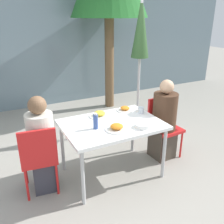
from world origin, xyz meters
TOP-DOWN VIEW (x-y plane):
  - ground_plane at (0.00, 0.00)m, footprint 24.00×24.00m
  - building_facade at (0.00, 3.20)m, footprint 10.00×0.20m
  - dining_table at (0.00, 0.00)m, footprint 1.23×0.88m
  - chair_left at (-0.92, 0.03)m, footprint 0.45×0.45m
  - person_left at (-0.86, 0.10)m, footprint 0.31×0.31m
  - chair_right at (0.91, 0.12)m, footprint 0.42×0.42m
  - person_right at (0.86, 0.04)m, footprint 0.34×0.34m
  - closed_umbrella at (1.05, 1.03)m, footprint 0.36×0.36m
  - plate_0 at (-0.05, 0.27)m, footprint 0.27×0.27m
  - plate_1 at (0.36, 0.30)m, footprint 0.23×0.23m
  - plate_2 at (-0.04, -0.19)m, footprint 0.27×0.27m
  - bottle at (-0.24, -0.05)m, footprint 0.06×0.06m
  - drinking_cup at (0.50, 0.11)m, footprint 0.08×0.08m
  - salad_bowl at (0.28, -0.28)m, footprint 0.19×0.19m

SIDE VIEW (x-z plane):
  - ground_plane at x=0.00m, z-range 0.00..0.00m
  - chair_left at x=-0.92m, z-range 0.08..0.95m
  - chair_right at x=0.91m, z-range 0.08..0.95m
  - person_right at x=0.86m, z-range -0.03..1.15m
  - person_left at x=-0.86m, z-range -0.03..1.17m
  - dining_table at x=0.00m, z-range 0.31..1.05m
  - salad_bowl at x=0.28m, z-range 0.74..0.79m
  - plate_1 at x=0.36m, z-range 0.73..0.80m
  - plate_0 at x=-0.05m, z-range 0.73..0.81m
  - plate_2 at x=-0.04m, z-range 0.73..0.81m
  - drinking_cup at x=0.50m, z-range 0.74..0.83m
  - bottle at x=-0.24m, z-range 0.74..0.93m
  - building_facade at x=0.00m, z-range 0.00..3.00m
  - closed_umbrella at x=1.05m, z-range 0.51..2.83m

